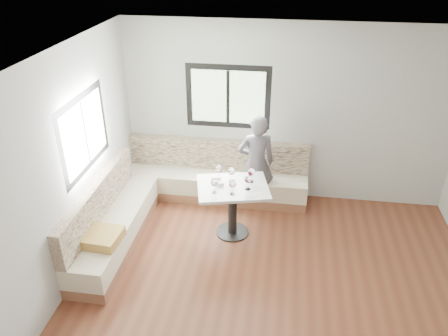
# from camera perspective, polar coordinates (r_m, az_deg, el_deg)

# --- Properties ---
(room) EXTENTS (5.01, 5.01, 2.81)m
(room) POSITION_cam_1_polar(r_m,az_deg,el_deg) (4.58, 6.48, -4.17)
(room) COLOR brown
(room) RESTS_ON ground
(banquette) EXTENTS (2.90, 2.80, 0.95)m
(banquette) POSITION_cam_1_polar(r_m,az_deg,el_deg) (6.65, -6.51, -3.80)
(banquette) COLOR #955E42
(banquette) RESTS_ON ground
(table) EXTENTS (1.11, 0.96, 0.79)m
(table) POSITION_cam_1_polar(r_m,az_deg,el_deg) (6.10, 1.13, -3.96)
(table) COLOR black
(table) RESTS_ON ground
(person) EXTENTS (0.65, 0.51, 1.56)m
(person) POSITION_cam_1_polar(r_m,az_deg,el_deg) (6.62, 4.20, 0.63)
(person) COLOR #59535B
(person) RESTS_ON ground
(olive_ramekin) EXTENTS (0.11, 0.11, 0.05)m
(olive_ramekin) POSITION_cam_1_polar(r_m,az_deg,el_deg) (6.01, -0.53, -1.99)
(olive_ramekin) COLOR white
(olive_ramekin) RESTS_ON table
(wine_glass_a) EXTENTS (0.10, 0.10, 0.22)m
(wine_glass_a) POSITION_cam_1_polar(r_m,az_deg,el_deg) (5.77, -1.30, -1.89)
(wine_glass_a) COLOR white
(wine_glass_a) RESTS_ON table
(wine_glass_b) EXTENTS (0.10, 0.10, 0.22)m
(wine_glass_b) POSITION_cam_1_polar(r_m,az_deg,el_deg) (5.74, 1.13, -2.10)
(wine_glass_b) COLOR white
(wine_glass_b) RESTS_ON table
(wine_glass_c) EXTENTS (0.10, 0.10, 0.22)m
(wine_glass_c) POSITION_cam_1_polar(r_m,az_deg,el_deg) (5.85, 3.16, -1.50)
(wine_glass_c) COLOR white
(wine_glass_c) RESTS_ON table
(wine_glass_d) EXTENTS (0.10, 0.10, 0.22)m
(wine_glass_d) POSITION_cam_1_polar(r_m,az_deg,el_deg) (6.03, 0.97, -0.45)
(wine_glass_d) COLOR white
(wine_glass_d) RESTS_ON table
(wine_glass_e) EXTENTS (0.10, 0.10, 0.22)m
(wine_glass_e) POSITION_cam_1_polar(r_m,az_deg,el_deg) (6.03, 3.56, -0.53)
(wine_glass_e) COLOR white
(wine_glass_e) RESTS_ON table
(wine_glass_f) EXTENTS (0.10, 0.10, 0.22)m
(wine_glass_f) POSITION_cam_1_polar(r_m,az_deg,el_deg) (6.08, -0.69, -0.18)
(wine_glass_f) COLOR white
(wine_glass_f) RESTS_ON table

